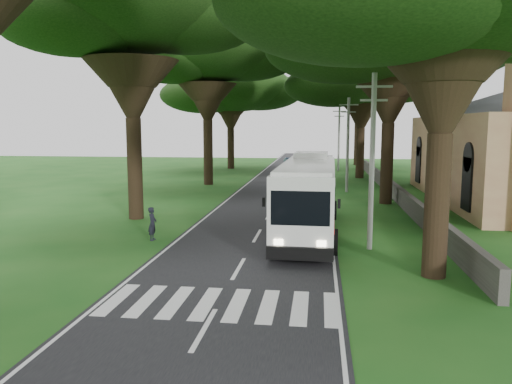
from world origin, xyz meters
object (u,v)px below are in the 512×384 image
at_px(distant_car_b, 291,162).
at_px(coach_bus, 308,195).
at_px(pole_mid, 348,143).
at_px(pole_near, 372,159).
at_px(pedestrian, 152,224).
at_px(distant_car_c, 311,158).
at_px(pole_far, 339,138).

bearing_deg(distant_car_b, coach_bus, -100.59).
bearing_deg(pole_mid, coach_bus, -99.79).
height_order(pole_near, distant_car_b, pole_near).
bearing_deg(pedestrian, distant_car_c, -9.06).
relative_size(pole_near, pedestrian, 4.79).
relative_size(pole_near, distant_car_b, 2.15).
bearing_deg(distant_car_c, coach_bus, 108.82).
relative_size(pole_mid, coach_bus, 0.62).
bearing_deg(pole_mid, distant_car_b, 103.81).
distance_m(pole_far, distant_car_c, 15.34).
distance_m(distant_car_b, distant_car_c, 9.25).
distance_m(pole_near, distant_car_c, 54.71).
bearing_deg(pole_mid, pole_far, 90.00).
bearing_deg(coach_bus, pole_mid, 81.70).
xyz_separation_m(pole_mid, coach_bus, (-2.92, -16.95, -2.13)).
distance_m(pole_near, pole_mid, 20.00).
height_order(pole_far, distant_car_b, pole_far).
height_order(distant_car_b, distant_car_c, distant_car_b).
distance_m(pole_near, pole_far, 40.00).
bearing_deg(distant_car_b, pole_far, -56.94).
distance_m(coach_bus, pedestrian, 8.15).
bearing_deg(distant_car_b, pedestrian, -110.51).
relative_size(pole_far, distant_car_b, 2.15).
height_order(coach_bus, distant_car_b, coach_bus).
height_order(pole_near, pole_mid, same).
relative_size(pole_far, coach_bus, 0.62).
height_order(pole_far, coach_bus, pole_far).
bearing_deg(pole_near, coach_bus, 133.79).
relative_size(distant_car_b, pedestrian, 2.23).
bearing_deg(pole_mid, pedestrian, -118.40).
bearing_deg(distant_car_c, pedestrian, 100.73).
relative_size(pole_near, distant_car_c, 1.97).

